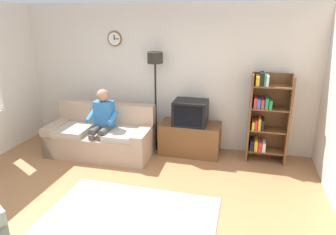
{
  "coord_description": "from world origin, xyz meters",
  "views": [
    {
      "loc": [
        1.54,
        -3.0,
        2.47
      ],
      "look_at": [
        0.48,
        1.08,
        1.07
      ],
      "focal_mm": 32.89,
      "sensor_mm": 36.0,
      "label": 1
    }
  ],
  "objects": [
    {
      "name": "tv_stand",
      "position": [
        0.6,
        2.25,
        0.29
      ],
      "size": [
        1.1,
        0.56,
        0.59
      ],
      "color": "brown",
      "rests_on": "ground_plane"
    },
    {
      "name": "bookshelf",
      "position": [
        1.91,
        2.32,
        0.81
      ],
      "size": [
        0.68,
        0.36,
        1.58
      ],
      "color": "brown",
      "rests_on": "ground_plane"
    },
    {
      "name": "tv",
      "position": [
        0.6,
        2.23,
        0.81
      ],
      "size": [
        0.6,
        0.49,
        0.44
      ],
      "color": "black",
      "rests_on": "tv_stand"
    },
    {
      "name": "back_wall_assembly",
      "position": [
        -0.0,
        2.66,
        1.35
      ],
      "size": [
        6.2,
        0.17,
        2.7
      ],
      "color": "silver",
      "rests_on": "ground_plane"
    },
    {
      "name": "couch",
      "position": [
        -1.0,
        1.83,
        0.31
      ],
      "size": [
        1.92,
        0.92,
        0.9
      ],
      "color": "tan",
      "rests_on": "ground_plane"
    },
    {
      "name": "floor_lamp",
      "position": [
        -0.09,
        2.35,
        1.45
      ],
      "size": [
        0.28,
        0.28,
        1.85
      ],
      "color": "black",
      "rests_on": "ground_plane"
    },
    {
      "name": "area_rug",
      "position": [
        0.23,
        -0.01,
        0.01
      ],
      "size": [
        2.2,
        1.7,
        0.01
      ],
      "primitive_type": "cube",
      "color": "slate",
      "rests_on": "ground_plane"
    },
    {
      "name": "person_on_couch",
      "position": [
        -0.9,
        1.72,
        0.7
      ],
      "size": [
        0.52,
        0.54,
        1.24
      ],
      "color": "#3372B2",
      "rests_on": "ground_plane"
    },
    {
      "name": "ground_plane",
      "position": [
        0.0,
        0.0,
        0.0
      ],
      "size": [
        12.0,
        12.0,
        0.0
      ],
      "primitive_type": "plane",
      "color": "#9E6B42"
    }
  ]
}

